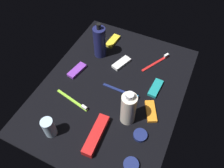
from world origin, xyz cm
name	(u,v)px	position (x,y,z in cm)	size (l,w,h in cm)	color
ground_plane	(112,89)	(0.00, 0.00, -0.60)	(84.00, 64.00, 1.20)	black
lotion_bottle	(100,42)	(-17.53, -15.22, 8.60)	(6.26, 6.26, 19.61)	#1B1E4F
bodywash_bottle	(128,109)	(12.07, 12.88, 8.44)	(6.12, 6.12, 18.42)	silver
deodorant_stick	(49,127)	(31.11, -12.52, 4.75)	(4.81, 4.81, 9.50)	silver
toothbrush_red	(157,62)	(-24.71, 14.03, 0.61)	(16.37, 9.69, 2.10)	red
toothbrush_navy	(122,92)	(0.50, 5.55, 0.61)	(1.41, 18.01, 2.10)	navy
toothbrush_lime	(74,101)	(14.32, -12.18, 0.61)	(4.84, 17.87, 2.10)	#8CD133
toothpaste_box_red	(96,135)	(24.77, 4.71, 1.60)	(17.60, 4.40, 3.20)	red
snack_bar_orange	(151,111)	(4.66, 20.79, 0.75)	(10.40, 4.00, 1.50)	orange
snack_bar_purple	(77,70)	(-1.82, -20.23, 0.75)	(10.40, 4.00, 1.50)	purple
snack_bar_yellow	(113,41)	(-29.16, -13.36, 0.75)	(10.40, 4.00, 1.50)	yellow
snack_bar_white	(121,63)	(-15.86, -2.19, 0.75)	(10.40, 4.00, 1.50)	white
snack_bar_teal	(156,88)	(-8.20, 18.69, 0.75)	(10.40, 4.00, 1.50)	teal
cream_tin_left	(140,135)	(16.98, 20.61, 0.78)	(5.65, 5.65, 1.55)	navy
cream_tin_right	(131,165)	(29.35, 21.72, 0.79)	(5.82, 5.82, 1.58)	navy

